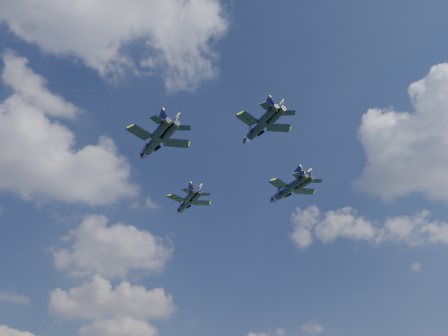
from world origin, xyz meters
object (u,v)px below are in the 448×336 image
Objects in this scene: jet_lead at (185,204)px; jet_right at (285,192)px; jet_slot at (257,129)px; jet_left at (153,144)px.

jet_lead is 24.94m from jet_right.
jet_right is at bearing 44.70° from jet_slot.
jet_left is (-13.57, -20.97, 2.20)m from jet_lead.
jet_right is 1.08× the size of jet_slot.
jet_left is 1.08× the size of jet_right.
jet_slot is (3.79, -34.56, 1.52)m from jet_lead.
jet_right is 24.54m from jet_slot.
jet_slot is at bearing -139.23° from jet_right.
jet_right is (19.37, -15.70, -0.45)m from jet_lead.
jet_right is at bearing -42.38° from jet_lead.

